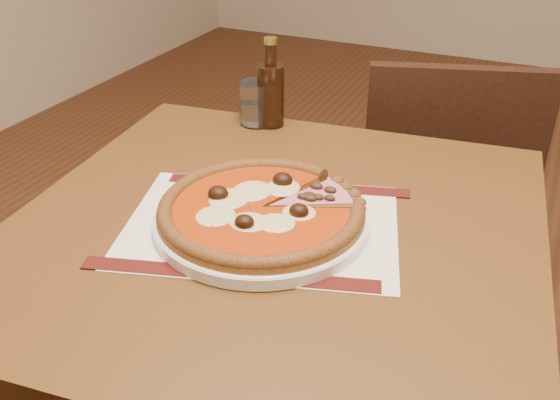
% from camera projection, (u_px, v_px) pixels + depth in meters
% --- Properties ---
extents(table, '(0.88, 0.88, 0.75)m').
position_uv_depth(table, '(275.00, 276.00, 1.01)').
color(table, brown).
rests_on(table, ground).
extents(chair_far, '(0.50, 0.50, 0.85)m').
position_uv_depth(chair_far, '(440.00, 194.00, 1.58)').
color(chair_far, black).
rests_on(chair_far, ground).
extents(placemat, '(0.48, 0.40, 0.00)m').
position_uv_depth(placemat, '(261.00, 225.00, 0.95)').
color(placemat, silver).
rests_on(placemat, table).
extents(plate, '(0.33, 0.33, 0.02)m').
position_uv_depth(plate, '(261.00, 220.00, 0.95)').
color(plate, white).
rests_on(plate, placemat).
extents(pizza, '(0.31, 0.31, 0.04)m').
position_uv_depth(pizza, '(261.00, 209.00, 0.94)').
color(pizza, '#9B6625').
rests_on(pizza, plate).
extents(ham_slice, '(0.13, 0.14, 0.02)m').
position_uv_depth(ham_slice, '(325.00, 198.00, 0.97)').
color(ham_slice, '#9B6625').
rests_on(ham_slice, plate).
extents(water_glass, '(0.07, 0.07, 0.09)m').
position_uv_depth(water_glass, '(257.00, 103.00, 1.28)').
color(water_glass, white).
rests_on(water_glass, table).
extents(bottle, '(0.05, 0.05, 0.18)m').
position_uv_depth(bottle, '(271.00, 92.00, 1.26)').
color(bottle, '#331A0C').
rests_on(bottle, table).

